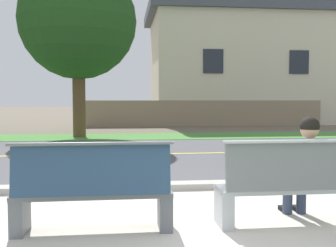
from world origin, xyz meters
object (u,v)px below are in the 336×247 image
Objects in this scene: bench_right at (293,187)px; shade_tree_left at (81,12)px; bench_left at (93,192)px; seated_person_grey at (305,165)px.

shade_tree_left reaches higher than bench_right.
bench_left is 1.00× the size of bench_right.
bench_left is 12.10m from shade_tree_left.
bench_right is at bearing -72.78° from shade_tree_left.
bench_left is 2.48m from seated_person_grey.
bench_right is 0.23× the size of shade_tree_left.
seated_person_grey is 12.37m from shade_tree_left.
bench_left is at bearing -83.67° from shade_tree_left.
bench_right is 0.36m from seated_person_grey.
bench_left is 1.36× the size of seated_person_grey.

